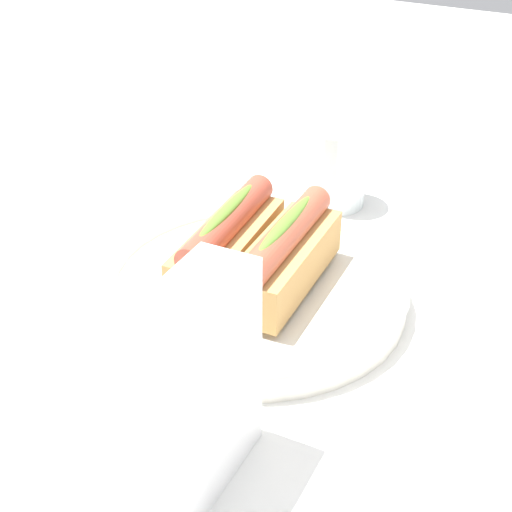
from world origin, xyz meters
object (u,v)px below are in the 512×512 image
Objects in this scene: hotdog_back at (285,255)px; napkin_box at (192,393)px; serving_bowl at (256,288)px; water_glass at (336,170)px; hotdog_front at (228,242)px.

napkin_box is (0.20, 0.04, 0.02)m from hotdog_back.
serving_bowl is 0.05m from hotdog_back.
water_glass is 0.60× the size of napkin_box.
hotdog_back is at bearing -171.99° from napkin_box.
serving_bowl is at bearing 93.77° from hotdog_front.
water_glass is 0.43m from napkin_box.
hotdog_front is at bearing -86.23° from serving_bowl.
hotdog_front reaches higher than serving_bowl.
serving_bowl is 0.22m from napkin_box.
hotdog_front is (0.00, -0.03, 0.04)m from serving_bowl.
water_glass is (-0.22, -0.02, 0.02)m from serving_bowl.
napkin_box reaches higher than hotdog_front.
hotdog_back is at bearing 93.77° from serving_bowl.
hotdog_back is at bearing 11.84° from water_glass.
serving_bowl is 1.77× the size of hotdog_front.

